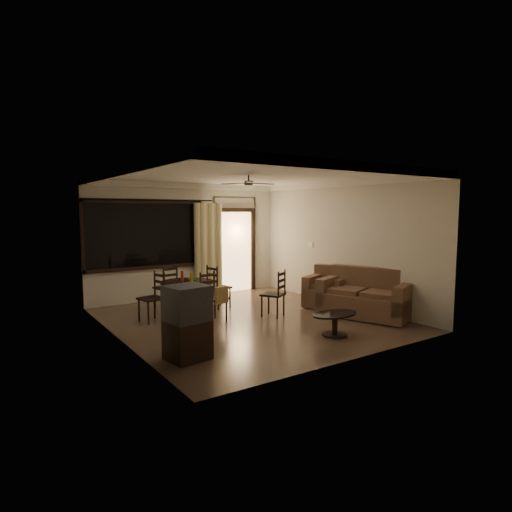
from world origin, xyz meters
TOP-DOWN VIEW (x-y plane):
  - ground at (0.00, 0.00)m, footprint 5.50×5.50m
  - room_shell at (0.59, 1.77)m, footprint 5.50×6.70m
  - dining_table at (-0.81, 1.08)m, footprint 1.09×1.09m
  - dining_chair_west at (-1.63, 0.91)m, footprint 0.49×0.49m
  - dining_chair_east at (0.01, 1.24)m, footprint 0.49×0.49m
  - dining_chair_south at (-0.64, 0.24)m, footprint 0.49×0.54m
  - dining_chair_north at (-0.97, 1.85)m, footprint 0.49×0.49m
  - tv_cabinet at (-1.96, -1.41)m, footprint 0.63×0.58m
  - sofa at (2.11, -1.10)m, footprint 1.50×1.98m
  - armchair at (2.10, -0.02)m, footprint 1.15×1.15m
  - coffee_table at (0.62, -1.74)m, footprint 0.89×0.53m
  - side_chair at (0.55, -0.07)m, footprint 0.57×0.57m

SIDE VIEW (x-z plane):
  - ground at x=0.00m, z-range 0.00..0.00m
  - coffee_table at x=0.62m, z-range 0.06..0.45m
  - side_chair at x=0.55m, z-range -0.19..0.75m
  - dining_chair_west at x=-1.63m, z-range -0.19..0.76m
  - dining_chair_east at x=0.01m, z-range -0.19..0.76m
  - dining_chair_north at x=-0.97m, z-range -0.19..0.76m
  - dining_chair_south at x=-0.64m, z-range -0.17..0.78m
  - armchair at x=2.10m, z-range -0.08..0.80m
  - sofa at x=2.11m, z-range -0.09..0.85m
  - tv_cabinet at x=-1.96m, z-range 0.00..1.07m
  - dining_table at x=-0.81m, z-range 0.09..0.99m
  - room_shell at x=0.59m, z-range -0.92..4.58m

